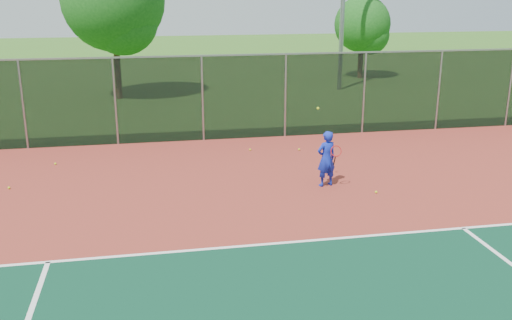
# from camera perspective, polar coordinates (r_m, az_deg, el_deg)

# --- Properties ---
(ground) EXTENTS (120.00, 120.00, 0.00)m
(ground) POSITION_cam_1_polar(r_m,az_deg,el_deg) (10.60, 18.70, -13.82)
(ground) COLOR #2E601B
(ground) RESTS_ON ground
(court_apron) EXTENTS (30.00, 20.00, 0.02)m
(court_apron) POSITION_cam_1_polar(r_m,az_deg,el_deg) (12.15, 14.13, -9.26)
(court_apron) COLOR maroon
(court_apron) RESTS_ON ground
(fence_back) EXTENTS (30.00, 0.06, 3.03)m
(fence_back) POSITION_cam_1_polar(r_m,az_deg,el_deg) (20.75, 2.96, 6.55)
(fence_back) COLOR black
(fence_back) RESTS_ON court_apron
(tennis_player) EXTENTS (0.64, 0.67, 2.20)m
(tennis_player) POSITION_cam_1_polar(r_m,az_deg,el_deg) (15.63, 7.05, 0.14)
(tennis_player) COLOR #1226B0
(tennis_player) RESTS_ON court_apron
(practice_ball_0) EXTENTS (0.07, 0.07, 0.07)m
(practice_ball_0) POSITION_cam_1_polar(r_m,az_deg,el_deg) (19.13, -0.59, 1.05)
(practice_ball_0) COLOR #B7D118
(practice_ball_0) RESTS_ON court_apron
(practice_ball_1) EXTENTS (0.07, 0.07, 0.07)m
(practice_ball_1) POSITION_cam_1_polar(r_m,az_deg,el_deg) (16.87, -23.47, -2.57)
(practice_ball_1) COLOR #B7D118
(practice_ball_1) RESTS_ON court_apron
(practice_ball_2) EXTENTS (0.07, 0.07, 0.07)m
(practice_ball_2) POSITION_cam_1_polar(r_m,az_deg,el_deg) (15.49, 11.92, -3.15)
(practice_ball_2) COLOR #B7D118
(practice_ball_2) RESTS_ON court_apron
(practice_ball_3) EXTENTS (0.07, 0.07, 0.07)m
(practice_ball_3) POSITION_cam_1_polar(r_m,az_deg,el_deg) (19.21, 4.33, 1.07)
(practice_ball_3) COLOR #B7D118
(practice_ball_3) RESTS_ON court_apron
(practice_ball_6) EXTENTS (0.07, 0.07, 0.07)m
(practice_ball_6) POSITION_cam_1_polar(r_m,az_deg,el_deg) (18.64, -19.44, -0.36)
(practice_ball_6) COLOR #B7D118
(practice_ball_6) RESTS_ON court_apron
(tree_back_left) EXTENTS (4.89, 4.89, 7.19)m
(tree_back_left) POSITION_cam_1_polar(r_m,az_deg,el_deg) (28.73, -13.90, 14.85)
(tree_back_left) COLOR #3B2915
(tree_back_left) RESTS_ON ground
(tree_back_mid) EXTENTS (3.31, 3.31, 4.87)m
(tree_back_mid) POSITION_cam_1_polar(r_m,az_deg,el_deg) (35.33, 10.77, 12.94)
(tree_back_mid) COLOR #3B2915
(tree_back_mid) RESTS_ON ground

